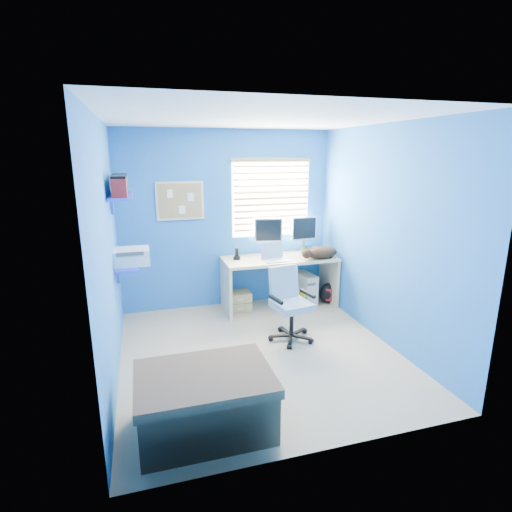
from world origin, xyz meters
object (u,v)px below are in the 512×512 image
object	(u,v)px
desk	(279,282)
tower_pc	(305,288)
laptop	(275,253)
cat	(321,252)
office_chair	(290,313)

from	to	relation	value
desk	tower_pc	bearing A→B (deg)	6.53
laptop	cat	distance (m)	0.66
desk	cat	xyz separation A→B (m)	(0.54, -0.20, 0.45)
tower_pc	cat	bearing A→B (deg)	-73.18
desk	cat	world-z (taller)	cat
desk	laptop	xyz separation A→B (m)	(-0.12, -0.15, 0.48)
desk	laptop	size ratio (longest dim) A/B	4.87
laptop	office_chair	bearing A→B (deg)	-101.96
laptop	tower_pc	xyz separation A→B (m)	(0.55, 0.20, -0.62)
desk	office_chair	bearing A→B (deg)	-102.54
laptop	cat	world-z (taller)	laptop
cat	tower_pc	distance (m)	0.66
tower_pc	office_chair	world-z (taller)	office_chair
desk	laptop	distance (m)	0.52
laptop	cat	size ratio (longest dim) A/B	0.70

